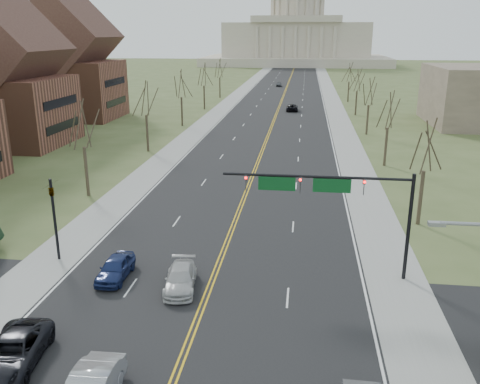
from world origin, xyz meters
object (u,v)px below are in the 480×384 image
(car_sb_outer_lead, at_px, (13,352))
(car_sb_outer_second, at_px, (115,268))
(car_sb_inner_second, at_px, (181,279))
(signal_left, at_px, (54,210))
(car_far_sb, at_px, (279,84))
(car_far_nb, at_px, (292,107))
(signal_mast, at_px, (331,193))

(car_sb_outer_lead, height_order, car_sb_outer_second, car_sb_outer_lead)
(car_sb_inner_second, bearing_deg, signal_left, 154.31)
(signal_left, relative_size, car_far_sb, 1.55)
(signal_left, bearing_deg, car_far_nb, 79.04)
(signal_left, bearing_deg, car_sb_outer_second, -24.28)
(car_sb_outer_lead, bearing_deg, car_far_nb, 74.93)
(car_sb_outer_second, bearing_deg, car_sb_outer_lead, -100.24)
(car_sb_inner_second, height_order, car_far_nb, car_far_nb)
(car_far_nb, bearing_deg, car_sb_outer_lead, 81.62)
(car_sb_outer_second, xyz_separation_m, car_far_nb, (9.35, 76.97, -0.02))
(signal_mast, height_order, car_sb_outer_second, signal_mast)
(car_sb_outer_second, bearing_deg, car_far_nb, 82.34)
(signal_mast, bearing_deg, car_sb_outer_second, -170.54)
(car_sb_inner_second, distance_m, car_sb_outer_second, 4.68)
(car_far_sb, bearing_deg, car_far_nb, -85.46)
(signal_left, height_order, car_sb_inner_second, signal_left)
(signal_left, xyz_separation_m, car_sb_outer_lead, (3.51, -11.86, -2.94))
(signal_mast, height_order, car_sb_outer_lead, signal_mast)
(signal_left, bearing_deg, car_far_sb, 85.83)
(signal_mast, relative_size, car_sb_outer_second, 2.85)
(signal_mast, xyz_separation_m, car_sb_outer_lead, (-15.44, -11.86, -4.99))
(signal_left, distance_m, car_sb_outer_lead, 12.72)
(signal_left, relative_size, car_sb_outer_second, 1.41)
(signal_mast, xyz_separation_m, car_far_sb, (-9.90, 124.12, -5.09))
(car_sb_outer_second, height_order, car_far_sb, car_sb_outer_second)
(car_sb_outer_second, bearing_deg, signal_left, 154.98)
(signal_left, xyz_separation_m, car_sb_outer_second, (5.11, -2.31, -2.98))
(car_sb_inner_second, bearing_deg, car_sb_outer_lead, -133.18)
(car_sb_inner_second, distance_m, car_far_nb, 77.95)
(signal_mast, bearing_deg, car_sb_inner_second, -161.20)
(car_far_sb, bearing_deg, car_sb_outer_second, -93.49)
(car_far_sb, bearing_deg, car_sb_outer_lead, -94.03)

